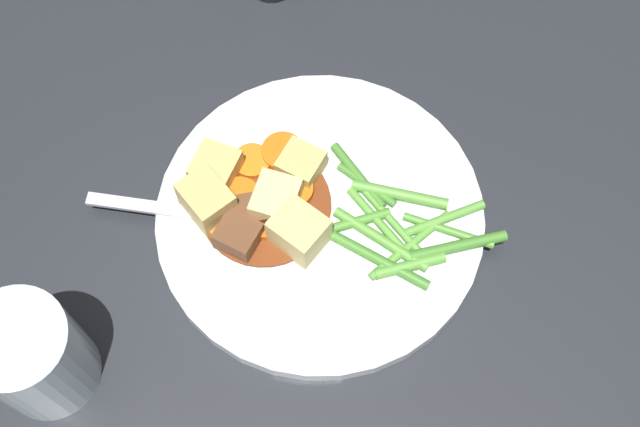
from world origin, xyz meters
TOP-DOWN VIEW (x-y plane):
  - ground_plane at (0.00, 0.00)m, footprint 3.00×3.00m
  - dinner_plate at (0.00, 0.00)m, footprint 0.25×0.25m
  - stew_sauce at (0.04, 0.01)m, footprint 0.10×0.10m
  - carrot_slice_0 at (0.04, 0.02)m, footprint 0.03×0.03m
  - carrot_slice_1 at (0.06, 0.01)m, footprint 0.05×0.05m
  - carrot_slice_2 at (0.06, 0.03)m, footprint 0.04×0.04m
  - carrot_slice_3 at (0.02, -0.01)m, footprint 0.04×0.04m
  - carrot_slice_4 at (0.06, -0.03)m, footprint 0.04×0.04m
  - carrot_slice_5 at (0.04, -0.04)m, footprint 0.04×0.04m
  - potato_chunk_0 at (0.03, 0.01)m, footprint 0.03×0.04m
  - potato_chunk_1 at (0.08, 0.02)m, footprint 0.05×0.05m
  - potato_chunk_2 at (0.01, 0.03)m, footprint 0.05×0.04m
  - potato_chunk_3 at (0.09, -0.01)m, footprint 0.04×0.04m
  - potato_chunk_4 at (0.02, -0.03)m, footprint 0.04×0.04m
  - meat_chunk_0 at (0.05, 0.02)m, footprint 0.03×0.03m
  - meat_chunk_1 at (0.05, 0.04)m, footprint 0.04×0.03m
  - green_bean_0 at (-0.02, -0.04)m, footprint 0.05×0.05m
  - green_bean_1 at (-0.08, 0.02)m, footprint 0.05×0.03m
  - green_bean_2 at (-0.05, 0.01)m, footprint 0.08×0.03m
  - green_bean_3 at (-0.09, -0.02)m, footprint 0.06×0.05m
  - green_bean_4 at (-0.05, -0.03)m, footprint 0.07×0.01m
  - green_bean_5 at (-0.05, 0.03)m, footprint 0.08×0.03m
  - green_bean_6 at (-0.05, 0.00)m, footprint 0.07×0.05m
  - green_bean_7 at (-0.11, -0.00)m, footprint 0.07×0.04m
  - green_bean_8 at (-0.07, 0.01)m, footprint 0.05×0.07m
  - green_bean_9 at (-0.10, -0.01)m, footprint 0.07×0.01m
  - green_bean_10 at (-0.05, -0.01)m, footprint 0.06×0.05m
  - green_bean_11 at (-0.03, -0.03)m, footprint 0.05×0.03m
  - green_bean_12 at (-0.03, 0.00)m, footprint 0.05×0.03m
  - fork at (0.08, 0.03)m, footprint 0.18×0.04m
  - water_glass at (0.15, 0.17)m, footprint 0.07×0.07m

SIDE VIEW (x-z plane):
  - ground_plane at x=0.00m, z-range 0.00..0.00m
  - dinner_plate at x=0.00m, z-range 0.00..0.01m
  - stew_sauce at x=0.04m, z-range 0.01..0.02m
  - fork at x=0.08m, z-range 0.01..0.02m
  - green_bean_10 at x=-0.05m, z-range 0.01..0.02m
  - green_bean_9 at x=-0.10m, z-range 0.01..0.02m
  - green_bean_11 at x=-0.03m, z-range 0.01..0.02m
  - green_bean_8 at x=-0.07m, z-range 0.01..0.02m
  - green_bean_6 at x=-0.05m, z-range 0.01..0.02m
  - green_bean_3 at x=-0.09m, z-range 0.01..0.02m
  - green_bean_0 at x=-0.02m, z-range 0.01..0.02m
  - green_bean_12 at x=-0.03m, z-range 0.01..0.02m
  - green_bean_2 at x=-0.05m, z-range 0.01..0.02m
  - carrot_slice_4 at x=0.06m, z-range 0.01..0.02m
  - green_bean_5 at x=-0.05m, z-range 0.01..0.02m
  - green_bean_1 at x=-0.08m, z-range 0.01..0.02m
  - green_bean_7 at x=-0.11m, z-range 0.01..0.02m
  - green_bean_4 at x=-0.05m, z-range 0.01..0.02m
  - carrot_slice_2 at x=0.06m, z-range 0.01..0.02m
  - carrot_slice_0 at x=0.04m, z-range 0.01..0.02m
  - carrot_slice_3 at x=0.02m, z-range 0.01..0.02m
  - carrot_slice_5 at x=0.04m, z-range 0.01..0.02m
  - carrot_slice_1 at x=0.06m, z-range 0.01..0.03m
  - meat_chunk_0 at x=0.05m, z-range 0.01..0.03m
  - meat_chunk_1 at x=0.05m, z-range 0.01..0.04m
  - potato_chunk_4 at x=0.02m, z-range 0.01..0.04m
  - potato_chunk_3 at x=0.09m, z-range 0.01..0.04m
  - potato_chunk_0 at x=0.03m, z-range 0.01..0.04m
  - potato_chunk_2 at x=0.01m, z-range 0.01..0.05m
  - potato_chunk_1 at x=0.08m, z-range 0.01..0.05m
  - water_glass at x=0.15m, z-range 0.00..0.09m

